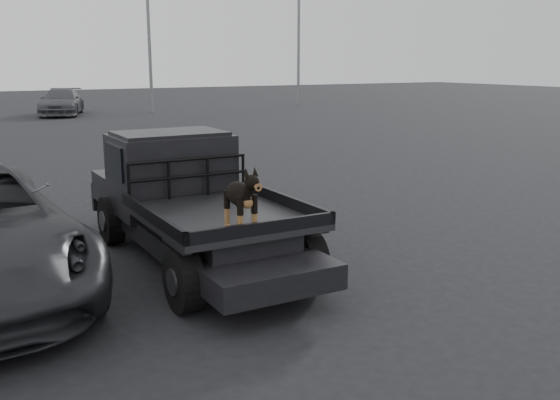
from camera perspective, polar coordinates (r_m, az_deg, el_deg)
ground at (r=7.88m, az=-4.15°, el=-8.67°), size 120.00×120.00×0.00m
flatbed_ute at (r=9.11m, az=-7.76°, el=-2.76°), size 2.00×5.40×0.92m
ute_cab at (r=9.80m, az=-9.98°, el=3.62°), size 1.72×1.30×0.88m
headache_rack at (r=9.13m, az=-8.36°, el=1.98°), size 1.80×0.08×0.55m
dog at (r=7.23m, az=-3.65°, el=0.07°), size 0.32×0.60×0.74m
distant_car_b at (r=35.97m, az=-19.35°, el=8.46°), size 3.37×5.23×1.41m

